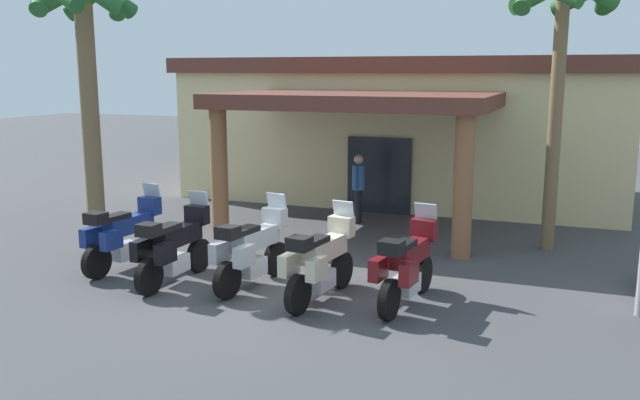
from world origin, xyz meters
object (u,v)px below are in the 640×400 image
(motel_building, at_px, (406,126))
(palm_tree_near_portico, at_px, (561,32))
(palm_tree_roadside, at_px, (85,44))
(motorcycle_black, at_px, (174,247))
(pedestrian, at_px, (358,184))
(motorcycle_cream, at_px, (320,261))
(motorcycle_maroon, at_px, (407,265))
(motorcycle_blue, at_px, (124,235))
(motorcycle_silver, at_px, (252,250))

(motel_building, xyz_separation_m, palm_tree_near_portico, (4.61, -5.41, 2.50))
(palm_tree_roadside, distance_m, palm_tree_near_portico, 9.97)
(palm_tree_near_portico, bearing_deg, motel_building, 130.44)
(motorcycle_black, bearing_deg, pedestrian, -12.53)
(motorcycle_cream, height_order, motorcycle_maroon, same)
(motorcycle_blue, xyz_separation_m, motorcycle_silver, (2.87, -0.09, 0.00))
(motorcycle_silver, relative_size, pedestrian, 1.24)
(pedestrian, relative_size, palm_tree_roadside, 0.29)
(motel_building, height_order, motorcycle_black, motel_building)
(motorcycle_black, distance_m, palm_tree_near_portico, 9.03)
(motorcycle_black, height_order, motorcycle_silver, same)
(motorcycle_maroon, bearing_deg, motel_building, 21.50)
(motorcycle_maroon, bearing_deg, motorcycle_black, 102.22)
(motorcycle_cream, relative_size, motorcycle_maroon, 1.00)
(motel_building, height_order, pedestrian, motel_building)
(motorcycle_silver, relative_size, palm_tree_near_portico, 0.36)
(motorcycle_silver, distance_m, motorcycle_cream, 1.46)
(pedestrian, distance_m, palm_tree_roadside, 7.28)
(motorcycle_black, bearing_deg, motorcycle_cream, -85.79)
(motorcycle_silver, bearing_deg, palm_tree_roadside, 83.03)
(motorcycle_black, height_order, motorcycle_cream, same)
(motorcycle_cream, xyz_separation_m, motorcycle_maroon, (1.43, 0.30, 0.00))
(motorcycle_blue, bearing_deg, motorcycle_silver, -85.64)
(motel_building, height_order, motorcycle_cream, motel_building)
(motel_building, xyz_separation_m, motorcycle_black, (-1.74, -10.46, -1.48))
(palm_tree_near_portico, bearing_deg, motorcycle_black, -141.45)
(motorcycle_blue, xyz_separation_m, palm_tree_near_portico, (7.78, 4.63, 3.98))
(motorcycle_silver, height_order, palm_tree_roadside, palm_tree_roadside)
(motorcycle_maroon, relative_size, palm_tree_roadside, 0.36)
(motorcycle_maroon, relative_size, palm_tree_near_portico, 0.36)
(motorcycle_cream, relative_size, palm_tree_near_portico, 0.36)
(motel_building, relative_size, motorcycle_cream, 6.04)
(palm_tree_roadside, relative_size, palm_tree_near_portico, 1.00)
(motel_building, distance_m, motorcycle_maroon, 10.51)
(palm_tree_roadside, bearing_deg, motorcycle_cream, -13.51)
(pedestrian, xyz_separation_m, palm_tree_roadside, (-4.59, -4.52, 3.39))
(palm_tree_roadside, bearing_deg, motorcycle_black, -26.58)
(motorcycle_silver, height_order, motorcycle_cream, same)
(motorcycle_maroon, bearing_deg, pedestrian, 32.67)
(motorcycle_blue, height_order, motorcycle_black, same)
(pedestrian, bearing_deg, palm_tree_near_portico, -8.73)
(motel_building, height_order, palm_tree_near_portico, palm_tree_near_portico)
(motorcycle_cream, distance_m, palm_tree_near_portico, 7.25)
(motel_building, relative_size, motorcycle_black, 6.02)
(motorcycle_blue, relative_size, palm_tree_roadside, 0.36)
(motel_building, xyz_separation_m, motorcycle_maroon, (2.57, -10.08, -1.48))
(motorcycle_blue, xyz_separation_m, motorcycle_black, (1.43, -0.43, 0.00))
(motorcycle_silver, xyz_separation_m, pedestrian, (0.19, 5.68, 0.34))
(motorcycle_blue, relative_size, palm_tree_near_portico, 0.36)
(motorcycle_maroon, xyz_separation_m, palm_tree_near_portico, (2.04, 4.68, 3.98))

